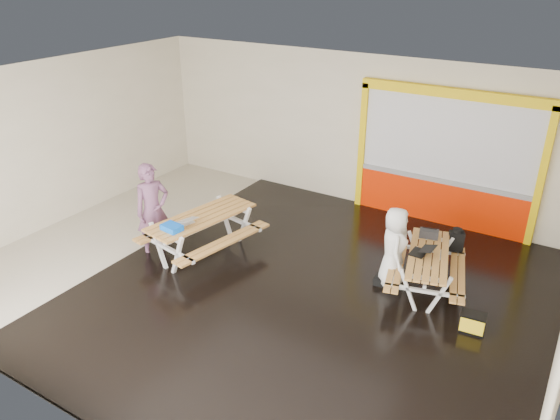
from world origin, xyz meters
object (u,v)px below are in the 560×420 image
Objects in this scene: person_left at (153,211)px; laptop_right at (422,251)px; picnic_table_left at (202,226)px; backpack at (456,240)px; picnic_table_right at (427,262)px; blue_pouch at (172,228)px; fluke_bag at (473,323)px; laptop_left at (186,222)px; toolbox at (429,234)px; dark_case at (385,281)px; person_right at (394,247)px.

laptop_right is (4.87, 1.38, -0.11)m from person_left.
picnic_table_left is 6.12× the size of laptop_right.
backpack reaches higher than picnic_table_left.
picnic_table_left is 4.22m from picnic_table_right.
blue_pouch reaches higher than backpack.
backpack is (4.40, 2.70, -0.24)m from blue_pouch.
blue_pouch is (-0.08, -0.74, 0.26)m from picnic_table_left.
picnic_table_left is 6.71× the size of blue_pouch.
blue_pouch is at bearing -168.84° from fluke_bag.
laptop_right is 0.92× the size of backpack.
laptop_left is at bearing -151.19° from backpack.
blue_pouch reaches higher than toolbox.
laptop_left is 1.19× the size of dark_case.
person_left reaches higher than picnic_table_left.
laptop_left reaches higher than picnic_table_left.
picnic_table_left is at bearing -156.95° from toolbox.
laptop_left reaches higher than laptop_right.
person_right is 3.41× the size of backpack.
person_left is 5.07× the size of dark_case.
picnic_table_right is 5.86× the size of blue_pouch.
backpack is (4.32, 1.96, 0.02)m from picnic_table_left.
toolbox is at bearing 31.12° from blue_pouch.
person_right reaches higher than dark_case.
laptop_right is at bearing 17.03° from dark_case.
backpack reaches higher than picnic_table_right.
laptop_left is 0.32m from blue_pouch.
laptop_right is 0.88m from dark_case.
blue_pouch is 3.95m from dark_case.
fluke_bag is (1.11, -0.72, -0.60)m from laptop_right.
picnic_table_right is 0.92m from backpack.
laptop_left is 1.23× the size of blue_pouch.
picnic_table_left is 4.23m from toolbox.
laptop_left is at bearing 80.27° from blue_pouch.
backpack is (0.80, 1.05, -0.10)m from person_right.
picnic_table_right is at bearing 36.00° from laptop_right.
picnic_table_right is at bearing 20.13° from laptop_left.
laptop_left is (-0.02, -0.43, 0.26)m from picnic_table_left.
toolbox is 0.97× the size of dark_case.
laptop_right is at bearing 14.14° from picnic_table_left.
person_left is at bearing -155.86° from backpack.
laptop_right is 1.06× the size of dark_case.
fluke_bag is at bearing -18.80° from dark_case.
picnic_table_left is at bearing 86.80° from laptop_left.
laptop_left is at bearing -160.33° from laptop_right.
backpack is (0.34, 0.96, -0.12)m from laptop_right.
laptop_right is (0.46, 0.09, 0.02)m from person_right.
toolbox is (4.79, 2.03, -0.09)m from person_left.
backpack is at bearing -43.36° from person_left.
blue_pouch is 5.16m from backpack.
picnic_table_left is 4.74m from backpack.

